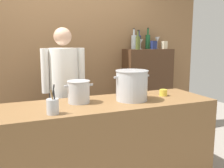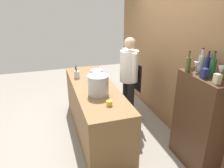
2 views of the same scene
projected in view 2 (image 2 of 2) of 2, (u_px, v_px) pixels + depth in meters
The scene contains 17 objects.
ground_plane at pixel (96, 131), 4.04m from camera, with size 8.00×8.00×0.00m, color gray.
brick_back_panel at pixel (169, 46), 3.87m from camera, with size 4.40×0.10×3.00m, color olive.
prep_counter at pixel (95, 109), 3.87m from camera, with size 2.33×0.70×0.90m, color brown.
bar_cabinet at pixel (198, 122), 3.02m from camera, with size 0.76×0.32×1.37m, color #472D1C.
chef at pixel (129, 75), 4.06m from camera, with size 0.53×0.37×1.66m.
stockpot_large at pixel (98, 85), 3.34m from camera, with size 0.39×0.34×0.31m.
stockpot_small at pixel (96, 76), 3.86m from camera, with size 0.29×0.22×0.22m.
utensil_crock at pixel (77, 74), 4.06m from camera, with size 0.10×0.10×0.26m.
butter_jar at pixel (109, 103), 3.03m from camera, with size 0.09×0.09×0.07m, color yellow.
wine_bottle_cobalt at pixel (207, 65), 2.86m from camera, with size 0.06×0.06×0.29m.
wine_bottle_clear at pixel (201, 63), 2.94m from camera, with size 0.08×0.08×0.31m.
wine_bottle_green at pixel (213, 67), 2.72m from camera, with size 0.07×0.07×0.33m.
wine_bottle_olive at pixel (188, 64), 2.91m from camera, with size 0.07×0.07×0.28m.
wine_glass_tall at pixel (197, 65), 2.86m from camera, with size 0.07×0.07×0.15m.
wine_glass_short at pixel (221, 70), 2.57m from camera, with size 0.08×0.08×0.19m.
spice_tin_cream at pixel (217, 79), 2.50m from camera, with size 0.07×0.07×0.12m, color beige.
spice_tin_navy at pixel (204, 73), 2.68m from camera, with size 0.08×0.08×0.13m, color navy.
Camera 2 is at (3.35, -0.75, 2.31)m, focal length 34.70 mm.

